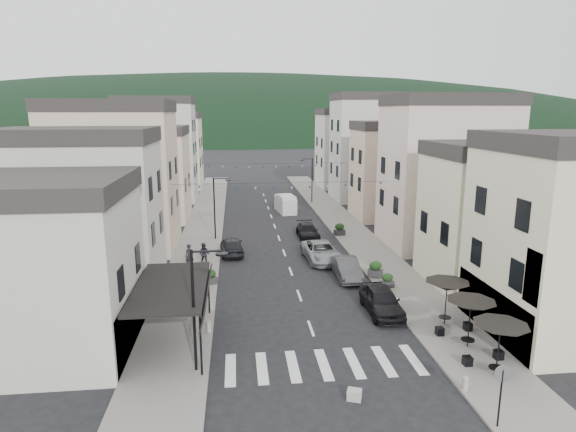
% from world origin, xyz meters
% --- Properties ---
extents(ground, '(700.00, 700.00, 0.00)m').
position_xyz_m(ground, '(0.00, 0.00, 0.00)').
color(ground, black).
rests_on(ground, ground).
extents(sidewalk_left, '(4.00, 76.00, 0.12)m').
position_xyz_m(sidewalk_left, '(-7.50, 32.00, 0.06)').
color(sidewalk_left, slate).
rests_on(sidewalk_left, ground).
extents(sidewalk_right, '(4.00, 76.00, 0.12)m').
position_xyz_m(sidewalk_right, '(7.50, 32.00, 0.06)').
color(sidewalk_right, slate).
rests_on(sidewalk_right, ground).
extents(hill_backdrop, '(640.00, 360.00, 70.00)m').
position_xyz_m(hill_backdrop, '(0.00, 300.00, 0.00)').
color(hill_backdrop, black).
rests_on(hill_backdrop, ground).
extents(boutique_building, '(12.00, 8.00, 8.00)m').
position_xyz_m(boutique_building, '(-15.50, 5.00, 4.00)').
color(boutique_building, beige).
rests_on(boutique_building, ground).
extents(boutique_awning, '(3.77, 7.50, 3.28)m').
position_xyz_m(boutique_awning, '(-7.25, 5.00, 3.11)').
color(boutique_awning, black).
rests_on(boutique_awning, ground).
extents(buildings_row_left, '(10.20, 54.16, 14.00)m').
position_xyz_m(buildings_row_left, '(-14.50, 37.75, 6.12)').
color(buildings_row_left, beige).
rests_on(buildings_row_left, ground).
extents(buildings_row_right, '(10.20, 54.16, 14.50)m').
position_xyz_m(buildings_row_right, '(14.50, 36.59, 6.32)').
color(buildings_row_right, beige).
rests_on(buildings_row_right, ground).
extents(cafe_terrace, '(2.50, 8.10, 2.53)m').
position_xyz_m(cafe_terrace, '(7.70, 2.80, 2.36)').
color(cafe_terrace, black).
rests_on(cafe_terrace, ground).
extents(streetlamp_left_near, '(1.70, 0.56, 6.00)m').
position_xyz_m(streetlamp_left_near, '(-5.82, 2.00, 3.70)').
color(streetlamp_left_near, black).
rests_on(streetlamp_left_near, ground).
extents(streetlamp_left_far, '(1.70, 0.56, 6.00)m').
position_xyz_m(streetlamp_left_far, '(-5.82, 26.00, 3.70)').
color(streetlamp_left_far, black).
rests_on(streetlamp_left_far, ground).
extents(streetlamp_right_far, '(1.70, 0.56, 6.00)m').
position_xyz_m(streetlamp_right_far, '(5.82, 44.00, 3.70)').
color(streetlamp_right_far, black).
rests_on(streetlamp_right_far, ground).
extents(traffic_sign, '(0.70, 0.07, 2.70)m').
position_xyz_m(traffic_sign, '(5.80, -3.50, 1.93)').
color(traffic_sign, black).
rests_on(traffic_sign, ground).
extents(bollards, '(11.66, 10.26, 0.60)m').
position_xyz_m(bollards, '(0.00, 5.50, 0.42)').
color(bollards, gray).
rests_on(bollards, ground).
extents(bunting_near, '(19.00, 0.28, 0.62)m').
position_xyz_m(bunting_near, '(0.00, 22.00, 5.65)').
color(bunting_near, black).
rests_on(bunting_near, ground).
extents(bunting_far, '(19.00, 0.28, 0.62)m').
position_xyz_m(bunting_far, '(0.00, 38.00, 5.65)').
color(bunting_far, black).
rests_on(bunting_far, ground).
extents(parked_car_a, '(1.92, 4.75, 1.62)m').
position_xyz_m(parked_car_a, '(4.60, 7.70, 0.81)').
color(parked_car_a, black).
rests_on(parked_car_a, ground).
extents(parked_car_b, '(1.64, 4.57, 1.50)m').
position_xyz_m(parked_car_b, '(3.92, 14.01, 0.75)').
color(parked_car_b, '#363639').
rests_on(parked_car_b, ground).
extents(parked_car_c, '(2.94, 5.75, 1.55)m').
position_xyz_m(parked_car_c, '(2.80, 18.42, 0.78)').
color(parked_car_c, gray).
rests_on(parked_car_c, ground).
extents(parked_car_d, '(1.95, 4.63, 1.33)m').
position_xyz_m(parked_car_d, '(2.80, 25.86, 0.67)').
color(parked_car_d, black).
rests_on(parked_car_d, ground).
extents(parked_car_e, '(2.18, 4.67, 1.55)m').
position_xyz_m(parked_car_e, '(-4.51, 21.03, 0.77)').
color(parked_car_e, black).
rests_on(parked_car_e, ground).
extents(delivery_van, '(2.37, 4.70, 2.16)m').
position_xyz_m(delivery_van, '(1.93, 38.19, 1.06)').
color(delivery_van, silver).
rests_on(delivery_van, ground).
extents(pedestrian_a, '(0.78, 0.61, 1.89)m').
position_xyz_m(pedestrian_a, '(-7.73, 17.35, 1.06)').
color(pedestrian_a, black).
rests_on(pedestrian_a, sidewalk_left).
extents(pedestrian_b, '(1.02, 0.87, 1.81)m').
position_xyz_m(pedestrian_b, '(-6.63, 17.88, 1.03)').
color(pedestrian_b, black).
rests_on(pedestrian_b, sidewalk_left).
extents(concrete_block_b, '(0.72, 0.64, 0.45)m').
position_xyz_m(concrete_block_b, '(0.77, -1.00, 0.23)').
color(concrete_block_b, '#A4A39C').
rests_on(concrete_block_b, ground).
extents(planter_la, '(1.06, 0.68, 1.12)m').
position_xyz_m(planter_la, '(-6.64, 11.83, 0.66)').
color(planter_la, '#313134').
rests_on(planter_la, sidewalk_left).
extents(planter_lb, '(1.08, 0.81, 1.08)m').
position_xyz_m(planter_lb, '(-6.00, 13.58, 0.64)').
color(planter_lb, '#2C2C2E').
rests_on(planter_lb, sidewalk_left).
extents(planter_ra, '(0.99, 0.70, 1.01)m').
position_xyz_m(planter_ra, '(6.21, 11.56, 0.61)').
color(planter_ra, '#2D2D2F').
rests_on(planter_ra, sidewalk_right).
extents(planter_rb, '(1.22, 0.96, 1.20)m').
position_xyz_m(planter_rb, '(6.00, 13.74, 0.70)').
color(planter_rb, '#2D2D30').
rests_on(planter_rb, sidewalk_right).
extents(planter_rc, '(1.14, 0.74, 1.19)m').
position_xyz_m(planter_rc, '(6.00, 26.09, 0.70)').
color(planter_rc, '#29292B').
rests_on(planter_rc, sidewalk_right).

